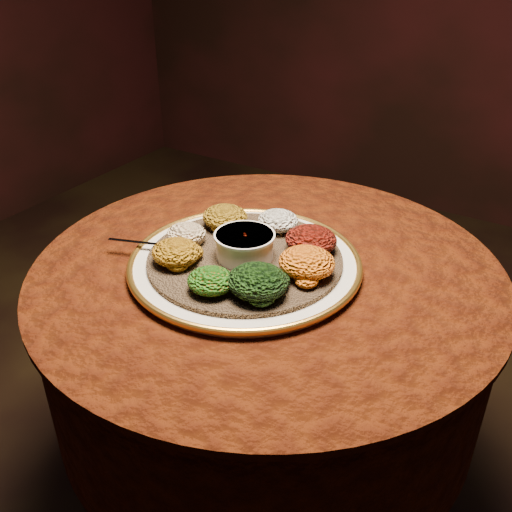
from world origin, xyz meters
The scene contains 13 objects.
table centered at (0.00, 0.00, 0.55)m, with size 0.96×0.96×0.73m.
platter centered at (-0.03, -0.03, 0.75)m, with size 0.59×0.59×0.02m.
injera centered at (-0.03, -0.03, 0.76)m, with size 0.39×0.39×0.01m, color brown.
stew_bowl centered at (-0.03, -0.03, 0.79)m, with size 0.12×0.12×0.05m.
spoon centered at (-0.20, -0.09, 0.77)m, with size 0.14×0.06×0.01m.
portion_ayib centered at (-0.03, 0.10, 0.78)m, with size 0.09×0.08×0.04m, color white.
portion_kitfo centered at (0.07, 0.05, 0.79)m, with size 0.11×0.10×0.05m, color black.
portion_tikil centered at (0.10, -0.03, 0.79)m, with size 0.11×0.10×0.05m, color #BC7C0F.
portion_gomen centered at (0.06, -0.13, 0.79)m, with size 0.11×0.11×0.05m, color black.
portion_mixveg centered at (-0.02, -0.17, 0.78)m, with size 0.09×0.08×0.04m, color #A32E0A.
portion_kik centered at (-0.13, -0.12, 0.79)m, with size 0.10×0.09×0.05m, color #99660D.
portion_timatim centered at (-0.17, -0.05, 0.78)m, with size 0.08×0.08×0.04m, color maroon.
portion_shiro centered at (-0.14, 0.05, 0.79)m, with size 0.10×0.09×0.05m, color #906611.
Camera 1 is at (0.50, -0.86, 1.34)m, focal length 40.00 mm.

